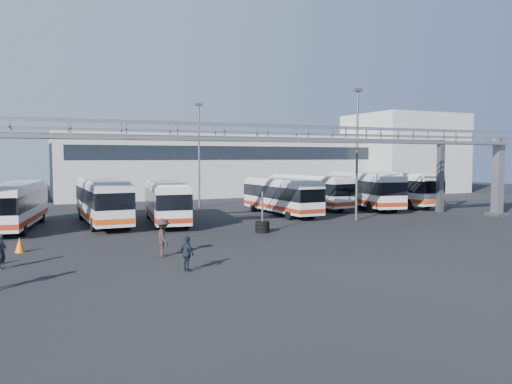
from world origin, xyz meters
name	(u,v)px	position (x,y,z in m)	size (l,w,h in m)	color
ground	(251,247)	(0.00, 0.00, 0.00)	(140.00, 140.00, 0.00)	black
gantry	(215,149)	(0.00, 5.87, 5.51)	(51.40, 5.15, 7.10)	gray
warehouse	(220,164)	(12.00, 38.00, 4.00)	(42.00, 14.00, 8.00)	#9E9E99
building_right	(404,153)	(38.00, 32.00, 5.50)	(14.00, 12.00, 11.00)	#B2B2AD
light_pole_mid	(357,147)	(12.00, 7.00, 5.73)	(0.70, 0.35, 10.21)	#4C4F54
light_pole_back	(199,149)	(4.00, 22.00, 5.73)	(0.70, 0.35, 10.21)	#4C4F54
bus_2	(16,204)	(-12.08, 12.81, 1.76)	(4.26, 10.74, 3.18)	silver
bus_3	(102,200)	(-6.36, 12.85, 1.84)	(2.83, 11.04, 3.33)	silver
bus_4	(166,200)	(-1.90, 11.63, 1.73)	(3.76, 10.54, 3.13)	silver
bus_6	(281,195)	(8.47, 13.02, 1.72)	(2.68, 10.31, 3.11)	silver
bus_7	(309,190)	(13.55, 16.89, 1.79)	(3.67, 10.87, 3.24)	silver
bus_8	(364,189)	(18.31, 14.55, 1.93)	(4.70, 11.76, 3.48)	silver
bus_9	(393,187)	(22.45, 15.44, 1.90)	(3.07, 11.41, 3.44)	silver
pedestrian_a	(2,251)	(-12.34, -0.50, 0.79)	(0.57, 0.38, 1.57)	black
pedestrian_c	(163,238)	(-5.13, -0.77, 0.95)	(1.23, 0.71, 1.91)	black
pedestrian_d	(187,254)	(-4.94, -4.36, 0.78)	(0.91, 0.38, 1.55)	black
cone_right	(20,245)	(-11.70, 3.40, 0.39)	(0.49, 0.49, 0.78)	orange
tire_stack	(262,226)	(2.76, 4.50, 0.46)	(0.94, 0.94, 2.70)	black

